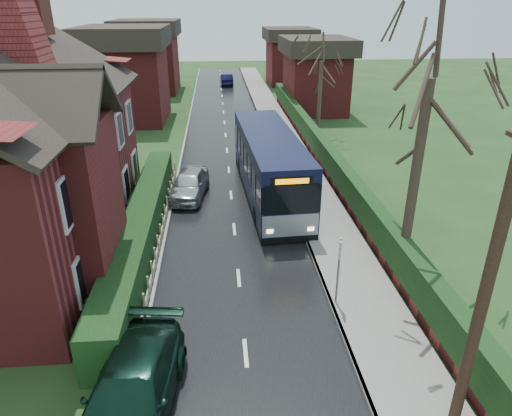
{
  "coord_description": "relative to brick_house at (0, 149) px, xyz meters",
  "views": [
    {
      "loc": [
        -0.58,
        -12.4,
        9.43
      ],
      "look_at": [
        0.85,
        4.32,
        1.8
      ],
      "focal_mm": 32.0,
      "sensor_mm": 36.0,
      "label": 1
    }
  ],
  "objects": [
    {
      "name": "ground",
      "position": [
        8.73,
        -4.78,
        -4.38
      ],
      "size": [
        140.0,
        140.0,
        0.0
      ],
      "primitive_type": "plane",
      "color": "#2D4F22",
      "rests_on": "ground"
    },
    {
      "name": "road",
      "position": [
        8.73,
        5.22,
        -4.37
      ],
      "size": [
        6.0,
        100.0,
        0.02
      ],
      "primitive_type": "cube",
      "color": "black",
      "rests_on": "ground"
    },
    {
      "name": "pavement",
      "position": [
        12.98,
        5.22,
        -4.31
      ],
      "size": [
        2.5,
        100.0,
        0.14
      ],
      "primitive_type": "cube",
      "color": "slate",
      "rests_on": "ground"
    },
    {
      "name": "kerb_right",
      "position": [
        11.78,
        5.22,
        -4.31
      ],
      "size": [
        0.12,
        100.0,
        0.14
      ],
      "primitive_type": "cube",
      "color": "gray",
      "rests_on": "ground"
    },
    {
      "name": "kerb_left",
      "position": [
        5.68,
        5.22,
        -4.33
      ],
      "size": [
        0.12,
        100.0,
        0.1
      ],
      "primitive_type": "cube",
      "color": "gray",
      "rests_on": "ground"
    },
    {
      "name": "front_hedge",
      "position": [
        4.83,
        0.22,
        -3.58
      ],
      "size": [
        1.2,
        16.0,
        1.6
      ],
      "primitive_type": "cube",
      "color": "black",
      "rests_on": "ground"
    },
    {
      "name": "picket_fence",
      "position": [
        5.58,
        0.22,
        -3.93
      ],
      "size": [
        0.1,
        16.0,
        0.9
      ],
      "primitive_type": null,
      "color": "tan",
      "rests_on": "ground"
    },
    {
      "name": "right_wall_hedge",
      "position": [
        14.53,
        5.22,
        -3.36
      ],
      "size": [
        0.6,
        50.0,
        1.8
      ],
      "color": "maroon",
      "rests_on": "ground"
    },
    {
      "name": "brick_house",
      "position": [
        0.0,
        0.0,
        0.0
      ],
      "size": [
        9.3,
        14.6,
        10.3
      ],
      "color": "maroon",
      "rests_on": "ground"
    },
    {
      "name": "bus",
      "position": [
        10.75,
        5.05,
        -2.72
      ],
      "size": [
        3.08,
        11.1,
        3.34
      ],
      "rotation": [
        0.0,
        0.0,
        0.05
      ],
      "color": "black",
      "rests_on": "ground"
    },
    {
      "name": "car_silver",
      "position": [
        6.56,
        5.29,
        -3.66
      ],
      "size": [
        2.3,
        4.39,
        1.43
      ],
      "primitive_type": "imported",
      "rotation": [
        0.0,
        0.0,
        -0.15
      ],
      "color": "silver",
      "rests_on": "ground"
    },
    {
      "name": "car_green",
      "position": [
        5.83,
        -8.69,
        -3.64
      ],
      "size": [
        2.66,
        5.27,
        1.47
      ],
      "primitive_type": "imported",
      "rotation": [
        0.0,
        0.0,
        -0.12
      ],
      "color": "black",
      "rests_on": "ground"
    },
    {
      "name": "car_distant",
      "position": [
        9.42,
        40.21,
        -3.7
      ],
      "size": [
        1.59,
        4.14,
        1.34
      ],
      "primitive_type": "imported",
      "rotation": [
        0.0,
        0.0,
        3.18
      ],
      "color": "black",
      "rests_on": "ground"
    },
    {
      "name": "bus_stop_sign",
      "position": [
        11.93,
        -4.69,
        -2.69
      ],
      "size": [
        0.15,
        0.38,
        2.55
      ],
      "rotation": [
        0.0,
        0.0,
        -0.27
      ],
      "color": "slate",
      "rests_on": "ground"
    },
    {
      "name": "telegraph_pole",
      "position": [
        13.53,
        -9.78,
        -0.45
      ],
      "size": [
        0.27,
        1.0,
        7.75
      ],
      "rotation": [
        0.0,
        0.0,
        -0.03
      ],
      "color": "black",
      "rests_on": "ground"
    },
    {
      "name": "tree_right_near",
      "position": [
        14.73,
        -3.26,
        3.4
      ],
      "size": [
        4.82,
        4.82,
        10.4
      ],
      "color": "#32251E",
      "rests_on": "ground"
    },
    {
      "name": "tree_right_far",
      "position": [
        15.73,
        16.3,
        1.52
      ],
      "size": [
        4.09,
        4.09,
        7.89
      ],
      "color": "#362A20",
      "rests_on": "ground"
    }
  ]
}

